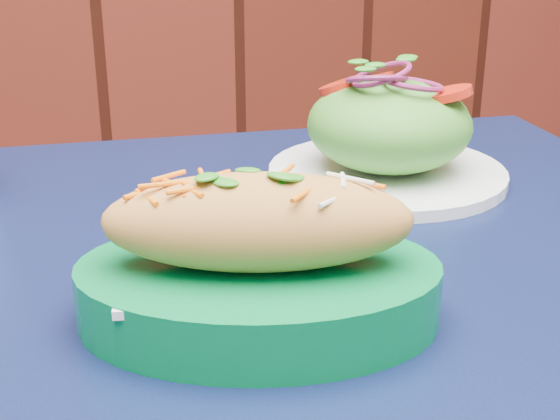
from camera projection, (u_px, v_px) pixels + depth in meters
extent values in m
cube|color=black|center=(302.00, 288.00, 0.62)|extent=(0.85, 0.85, 0.03)
cylinder|color=black|center=(464.00, 394.00, 1.12)|extent=(0.04, 0.04, 0.72)
cube|color=white|center=(258.00, 270.00, 0.52)|extent=(0.20, 0.13, 0.01)
ellipsoid|color=#D99145|center=(258.00, 222.00, 0.51)|extent=(0.22, 0.13, 0.06)
cylinder|color=white|center=(387.00, 173.00, 0.81)|extent=(0.25, 0.25, 0.01)
ellipsoid|color=#4C992D|center=(389.00, 125.00, 0.79)|extent=(0.17, 0.17, 0.09)
cylinder|color=red|center=(448.00, 89.00, 0.76)|extent=(0.05, 0.05, 0.01)
cylinder|color=red|center=(343.00, 80.00, 0.80)|extent=(0.05, 0.05, 0.01)
cylinder|color=red|center=(372.00, 75.00, 0.82)|extent=(0.05, 0.05, 0.01)
torus|color=#881D55|center=(392.00, 75.00, 0.77)|extent=(0.06, 0.06, 0.01)
torus|color=#881D55|center=(392.00, 71.00, 0.77)|extent=(0.06, 0.06, 0.01)
torus|color=#881D55|center=(392.00, 67.00, 0.77)|extent=(0.06, 0.06, 0.01)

